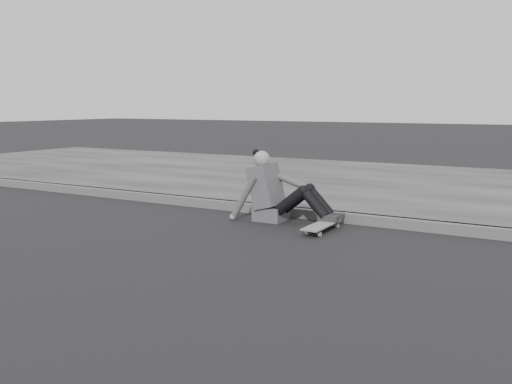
# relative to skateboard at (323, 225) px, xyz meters

# --- Properties ---
(ground) EXTENTS (80.00, 80.00, 0.00)m
(ground) POSITION_rel_skateboard_xyz_m (0.98, -1.98, -0.07)
(ground) COLOR black
(ground) RESTS_ON ground
(curb) EXTENTS (24.00, 0.16, 0.12)m
(curb) POSITION_rel_skateboard_xyz_m (0.98, 0.60, -0.01)
(curb) COLOR #505050
(curb) RESTS_ON ground
(sidewalk) EXTENTS (24.00, 6.00, 0.12)m
(sidewalk) POSITION_rel_skateboard_xyz_m (0.98, 3.62, -0.01)
(sidewalk) COLOR #3C3C3C
(sidewalk) RESTS_ON ground
(skateboard) EXTENTS (0.20, 0.78, 0.09)m
(skateboard) POSITION_rel_skateboard_xyz_m (0.00, 0.00, 0.00)
(skateboard) COLOR gray
(skateboard) RESTS_ON ground
(seated_woman) EXTENTS (1.38, 0.46, 0.88)m
(seated_woman) POSITION_rel_skateboard_xyz_m (-0.73, 0.25, 0.29)
(seated_woman) COLOR #49494B
(seated_woman) RESTS_ON ground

